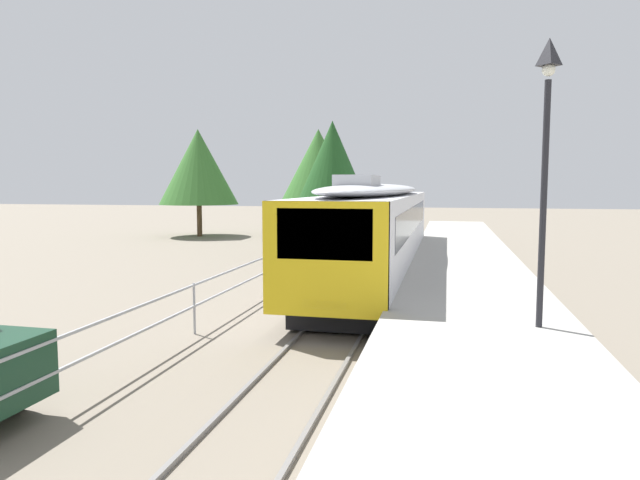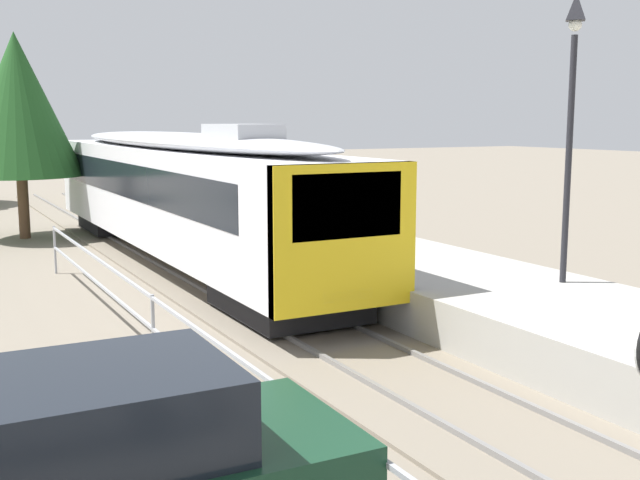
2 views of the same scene
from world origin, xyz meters
The scene contains 9 objects.
ground_plane centered at (-3.00, 22.00, 0.00)m, with size 160.00×160.00×0.00m, color slate.
track_rails centered at (0.00, 22.00, 0.03)m, with size 3.20×60.00×0.14m.
commuter_train centered at (0.00, 29.68, 2.14)m, with size 2.82×18.49×3.74m.
station_platform centered at (3.25, 22.00, 0.45)m, with size 3.90×60.00×0.90m, color #A8A59E.
platform_lamp_mid_platform centered at (4.34, 19.83, 4.62)m, with size 0.34×0.34×5.35m.
tree_behind_carpark centered at (-5.40, 49.37, 3.82)m, with size 5.57×5.57×5.74m.
tree_behind_station_far centered at (-6.59, 48.62, 4.99)m, with size 5.53×5.53×7.64m.
tree_distant_left centered at (-14.50, 45.49, 4.88)m, with size 5.52×5.52×7.50m.
tree_distant_centre centered at (-3.15, 36.87, 4.46)m, with size 4.13×4.13×6.84m.
Camera 1 is at (2.60, 8.70, 3.58)m, focal length 31.55 mm.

